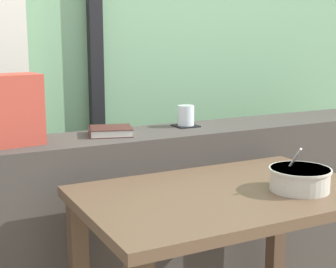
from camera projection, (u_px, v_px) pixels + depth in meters
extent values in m
cube|color=#7AAD7F|center=(112.00, 0.00, 2.67)|extent=(4.80, 0.08, 2.80)
cube|color=black|center=(95.00, 19.00, 2.58)|extent=(0.07, 0.05, 2.60)
cube|color=#423D38|center=(173.00, 221.00, 2.26)|extent=(2.80, 0.31, 0.82)
cube|color=brown|center=(276.00, 244.00, 2.19)|extent=(0.06, 0.06, 0.68)
cube|color=brown|center=(226.00, 196.00, 1.70)|extent=(0.98, 0.62, 0.03)
cube|color=black|center=(186.00, 126.00, 2.26)|extent=(0.10, 0.10, 0.00)
cylinder|color=white|center=(186.00, 115.00, 2.25)|extent=(0.07, 0.07, 0.09)
cylinder|color=gold|center=(186.00, 118.00, 2.25)|extent=(0.07, 0.07, 0.06)
cube|color=#47231E|center=(111.00, 134.00, 2.07)|extent=(0.21, 0.19, 0.00)
cube|color=silver|center=(111.00, 131.00, 2.07)|extent=(0.20, 0.18, 0.03)
cube|color=#47231E|center=(110.00, 128.00, 2.06)|extent=(0.21, 0.19, 0.00)
cube|color=#47231E|center=(89.00, 132.00, 2.05)|extent=(0.05, 0.15, 0.03)
cylinder|color=beige|center=(300.00, 179.00, 1.70)|extent=(0.20, 0.20, 0.08)
cylinder|color=beige|center=(300.00, 169.00, 1.69)|extent=(0.21, 0.21, 0.01)
cylinder|color=#B27038|center=(300.00, 182.00, 1.70)|extent=(0.17, 0.17, 0.05)
cylinder|color=silver|center=(292.00, 163.00, 1.71)|extent=(0.03, 0.12, 0.13)
ellipsoid|color=silver|center=(287.00, 174.00, 1.73)|extent=(0.03, 0.05, 0.01)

